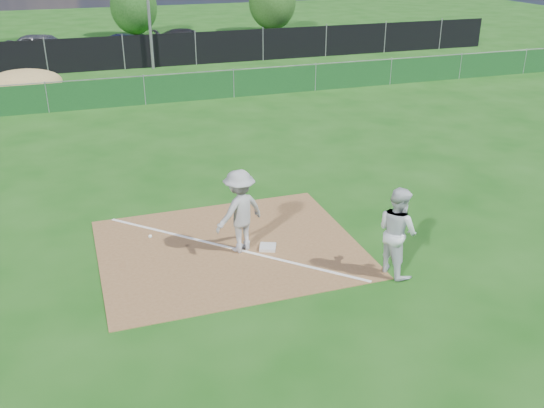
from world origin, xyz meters
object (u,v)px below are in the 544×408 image
at_px(play_at_first, 240,211).
at_px(first_base, 268,247).
at_px(car_right, 189,39).
at_px(tree_mid, 134,7).
at_px(runner, 397,231).
at_px(car_mid, 132,45).
at_px(car_left, 45,47).
at_px(tree_right, 272,2).

bearing_deg(play_at_first, first_base, -16.37).
xyz_separation_m(car_right, tree_mid, (-2.50, 6.85, 1.38)).
xyz_separation_m(runner, car_right, (1.45, 29.22, -0.35)).
height_order(car_mid, car_right, car_mid).
bearing_deg(first_base, car_left, 100.63).
height_order(runner, tree_right, tree_right).
bearing_deg(tree_right, tree_mid, 173.57).
bearing_deg(tree_right, first_base, -109.01).
bearing_deg(car_left, tree_mid, -21.96).
xyz_separation_m(first_base, play_at_first, (-0.62, 0.18, 0.95)).
xyz_separation_m(car_mid, car_right, (3.76, 1.40, -0.03)).
xyz_separation_m(runner, tree_mid, (-1.05, 36.07, 1.03)).
bearing_deg(play_at_first, runner, -35.22).
relative_size(first_base, car_mid, 0.09).
relative_size(car_left, tree_right, 1.10).
distance_m(play_at_first, tree_right, 35.01).
relative_size(runner, tree_mid, 0.51).
distance_m(car_mid, tree_mid, 8.46).
bearing_deg(runner, tree_right, -26.09).
relative_size(play_at_first, car_mid, 0.71).
distance_m(play_at_first, car_mid, 25.77).
distance_m(runner, car_right, 29.26).
relative_size(play_at_first, tree_mid, 0.73).
xyz_separation_m(runner, tree_right, (9.08, 34.93, 1.15)).
height_order(runner, tree_mid, tree_mid).
bearing_deg(tree_mid, runner, -88.34).
height_order(car_mid, tree_mid, tree_mid).
relative_size(play_at_first, runner, 1.43).
bearing_deg(tree_mid, car_left, -128.40).
distance_m(car_mid, tree_right, 13.50).
xyz_separation_m(runner, car_left, (-7.25, 28.24, -0.21)).
xyz_separation_m(car_left, car_right, (8.71, 0.98, -0.15)).
bearing_deg(runner, car_left, 2.88).
relative_size(car_mid, tree_right, 0.96).
bearing_deg(runner, tree_mid, -9.86).
height_order(first_base, tree_right, tree_right).
xyz_separation_m(first_base, car_mid, (0.00, 25.94, 0.62)).
bearing_deg(first_base, car_right, 82.17).
bearing_deg(play_at_first, car_mid, 88.62).
bearing_deg(car_right, car_mid, 111.53).
distance_m(runner, tree_mid, 36.10).
height_order(runner, car_right, runner).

